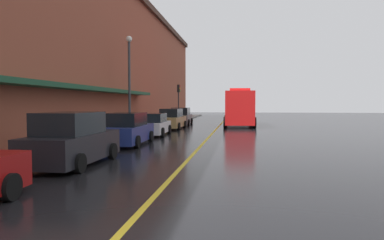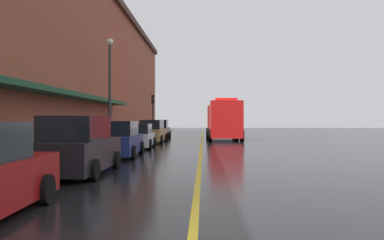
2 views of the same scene
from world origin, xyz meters
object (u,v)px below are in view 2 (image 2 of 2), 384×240
Objects in this scene: parked_car_2 at (118,140)px; street_lamp_left at (110,80)px; parking_meter_0 at (54,140)px; parking_meter_1 at (87,135)px; parked_car_3 at (137,137)px; parking_meter_2 at (125,130)px; parked_car_5 at (159,130)px; parked_car_4 at (152,132)px; traffic_light_near at (153,107)px; parked_car_1 at (78,147)px; fire_truck at (223,121)px.

street_lamp_left reaches higher than parked_car_2.
street_lamp_left is (-0.60, 11.29, 3.34)m from parking_meter_0.
street_lamp_left is (-0.60, 7.18, 3.34)m from parking_meter_1.
parked_car_3 is 3.06m from parking_meter_2.
parking_meter_2 is at bearing 72.31° from street_lamp_left.
parked_car_5 is 3.17× the size of parking_meter_1.
parked_car_4 is at bearing -179.19° from parked_car_5.
parked_car_3 reaches higher than parking_meter_0.
parked_car_1 is at bearing -87.47° from traffic_light_near.
parking_meter_1 is at bearing 174.44° from parked_car_4.
parked_car_2 is 4.98m from parking_meter_0.
parked_car_5 is 3.17× the size of parking_meter_0.
parked_car_4 is 0.67× the size of street_lamp_left.
parked_car_2 is 1.13× the size of traffic_light_near.
parked_car_2 is 0.70× the size of street_lamp_left.
parked_car_4 reaches higher than parking_meter_1.
parked_car_4 reaches higher than parked_car_3.
parked_car_5 is 0.48× the size of fire_truck.
traffic_light_near is (-1.44, 11.54, 2.33)m from parked_car_4.
parking_meter_2 is (-1.34, 8.38, 0.25)m from parked_car_2.
parked_car_2 is at bearing 179.12° from parked_car_5.
parked_car_2 is at bearing 74.38° from parking_meter_0.
street_lamp_left is (-1.97, 12.81, 3.51)m from parked_car_1.
parked_car_4 is 6.73m from street_lamp_left.
traffic_light_near is (0.66, 16.85, -1.24)m from street_lamp_left.
parked_car_1 is at bearing -179.12° from parked_car_4.
fire_truck is 6.61× the size of parking_meter_1.
parked_car_1 is 5.80m from parking_meter_1.
parked_car_5 is 22.44m from parking_meter_0.
parked_car_3 is 3.41× the size of parking_meter_2.
street_lamp_left reaches higher than parked_car_4.
parked_car_5 reaches higher than parked_car_4.
street_lamp_left is (-1.95, 0.85, 3.67)m from parked_car_3.
street_lamp_left is at bearing 94.78° from parking_meter_1.
traffic_light_near is at bearing 1.63° from parked_car_2.
parking_meter_0 is 0.19× the size of street_lamp_left.
parking_meter_1 is 9.06m from parking_meter_2.
parked_car_3 is at bearing 77.96° from parking_meter_1.
parked_car_3 is at bearing -85.83° from traffic_light_near.
parked_car_2 is 7.67m from street_lamp_left.
parking_meter_0 is (-1.37, 1.52, 0.17)m from parked_car_1.
street_lamp_left reaches higher than parked_car_5.
fire_truck is at bearing -43.30° from traffic_light_near.
parked_car_1 is 1.03× the size of parked_car_3.
parked_car_4 is 0.53× the size of fire_truck.
parking_meter_1 and parking_meter_2 have the same top height.
parked_car_2 is 1.04× the size of parked_car_4.
parked_car_3 is 4.24m from street_lamp_left.
traffic_light_near is (-1.29, 17.69, 2.43)m from parked_car_3.
street_lamp_left reaches higher than traffic_light_near.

